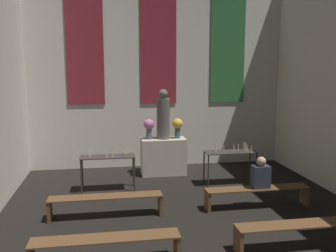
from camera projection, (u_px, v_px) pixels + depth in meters
wall_back at (158, 66)px, 10.86m from camera, size 7.63×0.16×5.87m
altar at (163, 156)px, 10.30m from camera, size 1.21×0.63×0.99m
statue at (163, 116)px, 10.13m from camera, size 0.36×0.36×1.35m
flower_vase_left at (149, 126)px, 10.10m from camera, size 0.28×0.28×0.55m
flower_vase_right at (177, 126)px, 10.23m from camera, size 0.28×0.28×0.55m
candle_rack_left at (108, 161)px, 8.87m from camera, size 1.28×0.48×1.03m
candle_rack_right at (230, 156)px, 9.35m from camera, size 1.28×0.48×1.04m
pew_second_left at (106, 244)px, 5.54m from camera, size 2.20×0.36×0.43m
pew_second_right at (302, 230)px, 6.04m from camera, size 2.20×0.36×0.43m
pew_back_left at (106, 201)px, 7.32m from camera, size 2.20×0.36×0.43m
pew_back_right at (257, 193)px, 7.82m from camera, size 2.20×0.36×0.43m
person_seated at (261, 174)px, 7.77m from camera, size 0.36×0.24×0.66m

